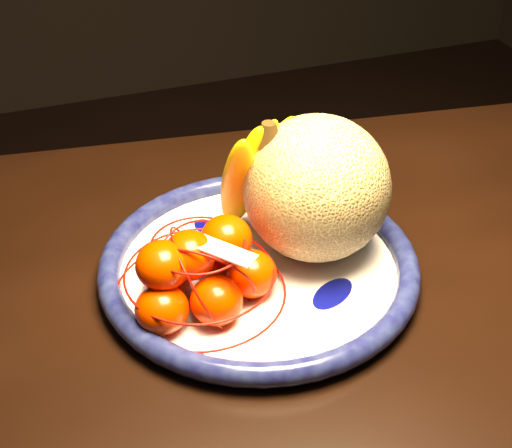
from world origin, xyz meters
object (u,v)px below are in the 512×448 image
object	(u,v)px
fruit_bowl	(259,267)
cantaloupe	(317,188)
banana_bunch	(248,170)
mandarin_bag	(200,272)
dining_table	(76,426)

from	to	relation	value
fruit_bowl	cantaloupe	bearing A→B (deg)	10.40
cantaloupe	banana_bunch	size ratio (longest dim) A/B	0.94
fruit_bowl	mandarin_bag	distance (m)	0.09
cantaloupe	mandarin_bag	xyz separation A→B (m)	(-0.15, -0.05, -0.05)
banana_bunch	mandarin_bag	xyz separation A→B (m)	(-0.09, -0.10, -0.05)
banana_bunch	dining_table	bearing A→B (deg)	-173.83
cantaloupe	mandarin_bag	distance (m)	0.17
fruit_bowl	banana_bunch	xyz separation A→B (m)	(0.01, 0.07, 0.09)
dining_table	mandarin_bag	size ratio (longest dim) A/B	8.02
cantaloupe	mandarin_bag	size ratio (longest dim) A/B	0.84
dining_table	mandarin_bag	world-z (taller)	mandarin_bag
dining_table	mandarin_bag	xyz separation A→B (m)	(0.16, 0.05, 0.14)
dining_table	banana_bunch	distance (m)	0.34
fruit_bowl	mandarin_bag	bearing A→B (deg)	-157.43
dining_table	banana_bunch	xyz separation A→B (m)	(0.25, 0.15, 0.19)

